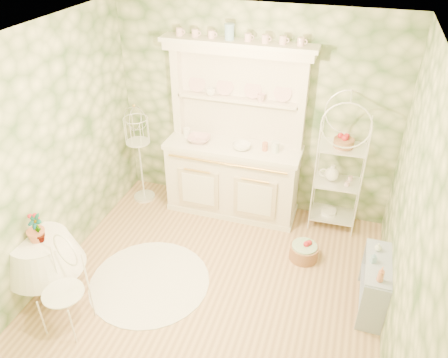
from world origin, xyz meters
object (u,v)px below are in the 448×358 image
(bakers_rack, at_px, (339,169))
(floor_basket, at_px, (304,252))
(side_shelf, at_px, (373,285))
(cafe_chair, at_px, (63,293))
(kitchen_dresser, at_px, (233,136))
(round_table, at_px, (47,268))
(birdcage_stand, at_px, (139,153))

(bakers_rack, height_order, floor_basket, bakers_rack)
(side_shelf, xyz_separation_m, cafe_chair, (-2.87, -1.16, 0.14))
(kitchen_dresser, height_order, round_table, kitchen_dresser)
(cafe_chair, distance_m, floor_basket, 2.71)
(kitchen_dresser, bearing_deg, side_shelf, -33.19)
(kitchen_dresser, distance_m, round_table, 2.65)
(kitchen_dresser, distance_m, bakers_rack, 1.38)
(side_shelf, bearing_deg, kitchen_dresser, 144.48)
(birdcage_stand, bearing_deg, bakers_rack, 4.32)
(cafe_chair, height_order, birdcage_stand, birdcage_stand)
(kitchen_dresser, xyz_separation_m, cafe_chair, (-0.99, -2.39, -0.69))
(bakers_rack, bearing_deg, birdcage_stand, -177.53)
(bakers_rack, distance_m, side_shelf, 1.51)
(kitchen_dresser, bearing_deg, bakers_rack, 3.69)
(kitchen_dresser, xyz_separation_m, round_table, (-1.48, -2.03, -0.83))
(kitchen_dresser, relative_size, cafe_chair, 2.53)
(side_shelf, xyz_separation_m, birdcage_stand, (-3.17, 1.11, 0.43))
(kitchen_dresser, bearing_deg, floor_basket, -32.49)
(cafe_chair, height_order, floor_basket, cafe_chair)
(kitchen_dresser, distance_m, cafe_chair, 2.68)
(kitchen_dresser, height_order, side_shelf, kitchen_dresser)
(bakers_rack, distance_m, birdcage_stand, 2.65)
(cafe_chair, bearing_deg, side_shelf, 41.19)
(side_shelf, bearing_deg, round_table, -168.76)
(cafe_chair, bearing_deg, round_table, 163.08)
(kitchen_dresser, distance_m, side_shelf, 2.39)
(side_shelf, xyz_separation_m, floor_basket, (-0.77, 0.53, -0.21))
(bakers_rack, relative_size, cafe_chair, 1.86)
(bakers_rack, xyz_separation_m, side_shelf, (0.53, -1.31, -0.53))
(kitchen_dresser, relative_size, bakers_rack, 1.36)
(kitchen_dresser, relative_size, round_table, 3.69)
(round_table, height_order, floor_basket, round_table)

